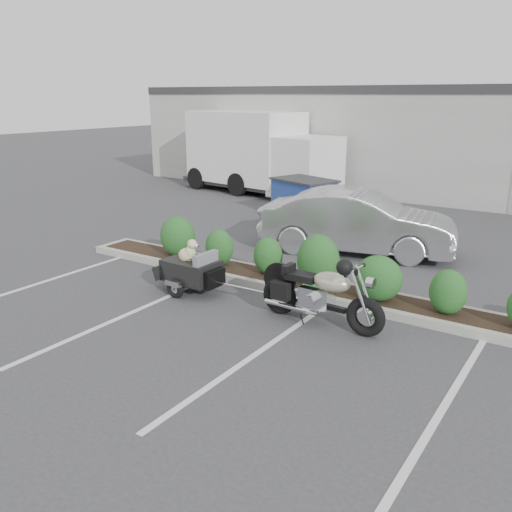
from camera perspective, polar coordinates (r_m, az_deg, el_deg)
The scene contains 8 objects.
ground at distance 9.20m, azimuth -4.14°, elevation -6.96°, with size 90.00×90.00×0.00m, color #38383A.
planter_kerb at distance 10.43m, azimuth 7.68°, elevation -3.72°, with size 12.00×1.00×0.15m, color #9E9E93.
building at distance 24.27m, azimuth 21.59°, elevation 11.53°, with size 26.00×10.00×4.00m, color #9EA099.
motorcycle at distance 8.97m, azimuth 6.74°, elevation -4.10°, with size 2.27×0.76×1.30m.
pet_trailer at distance 10.47m, azimuth -6.89°, elevation -1.41°, with size 1.80×1.01×1.08m.
sedan at distance 13.20m, azimuth 10.60°, elevation 3.55°, with size 1.60×4.58×1.51m, color #B9B8C0.
dumpster at distance 16.76m, azimuth 5.06°, elevation 6.05°, with size 2.17×1.81×1.22m.
delivery_truck at distance 21.13m, azimuth 0.38°, elevation 10.63°, with size 6.94×3.16×3.07m.
Camera 1 is at (5.20, -6.64, 3.67)m, focal length 38.00 mm.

